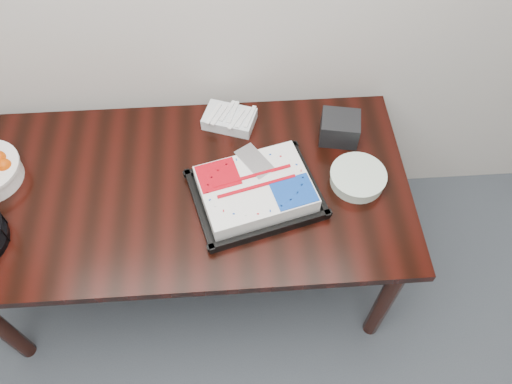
{
  "coord_description": "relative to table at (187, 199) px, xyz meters",
  "views": [
    {
      "loc": [
        0.21,
        0.85,
        2.38
      ],
      "look_at": [
        0.28,
        1.9,
        0.83
      ],
      "focal_mm": 35.0,
      "sensor_mm": 36.0,
      "label": 1
    }
  ],
  "objects": [
    {
      "name": "table",
      "position": [
        0.0,
        0.0,
        0.0
      ],
      "size": [
        1.8,
        0.9,
        0.75
      ],
      "color": "black",
      "rests_on": "ground"
    },
    {
      "name": "plate_stack",
      "position": [
        0.69,
        -0.02,
        0.11
      ],
      "size": [
        0.22,
        0.22,
        0.05
      ],
      "color": "white",
      "rests_on": "table"
    },
    {
      "name": "cake_tray",
      "position": [
        0.28,
        -0.07,
        0.13
      ],
      "size": [
        0.55,
        0.48,
        0.1
      ],
      "color": "black",
      "rests_on": "table"
    },
    {
      "name": "napkin_box",
      "position": [
        0.65,
        0.22,
        0.14
      ],
      "size": [
        0.18,
        0.16,
        0.11
      ],
      "primitive_type": "cube",
      "rotation": [
        0.0,
        0.0,
        -0.19
      ],
      "color": "black",
      "rests_on": "table"
    },
    {
      "name": "fork_bag",
      "position": [
        0.19,
        0.33,
        0.12
      ],
      "size": [
        0.25,
        0.2,
        0.06
      ],
      "color": "silver",
      "rests_on": "table"
    }
  ]
}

